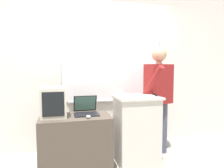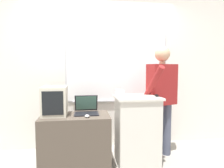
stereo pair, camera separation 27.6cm
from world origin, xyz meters
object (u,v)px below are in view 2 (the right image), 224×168
object	(u,v)px
laptop	(86,108)
computer_mouse_by_laptop	(87,116)
computer_mouse_by_keyboard	(156,95)
crt_monitor	(55,101)
wireless_keyboard	(138,96)
person_presenter	(162,93)
lectern_podium	(137,130)
coffee_mug	(119,92)
side_desk	(76,141)

from	to	relation	value
laptop	computer_mouse_by_laptop	distance (m)	0.25
computer_mouse_by_keyboard	crt_monitor	world-z (taller)	crt_monitor
wireless_keyboard	computer_mouse_by_laptop	world-z (taller)	wireless_keyboard
crt_monitor	computer_mouse_by_keyboard	bearing A→B (deg)	-5.35
wireless_keyboard	crt_monitor	xyz separation A→B (m)	(-1.13, 0.14, -0.06)
person_presenter	wireless_keyboard	distance (m)	0.51
lectern_podium	wireless_keyboard	xyz separation A→B (m)	(-0.01, -0.07, 0.50)
laptop	computer_mouse_by_keyboard	xyz separation A→B (m)	(0.97, -0.18, 0.19)
crt_monitor	coffee_mug	distance (m)	0.92
lectern_podium	laptop	size ratio (longest dim) A/B	2.89
side_desk	computer_mouse_by_laptop	distance (m)	0.44
wireless_keyboard	crt_monitor	world-z (taller)	crt_monitor
wireless_keyboard	coffee_mug	xyz separation A→B (m)	(-0.22, 0.26, 0.03)
wireless_keyboard	lectern_podium	bearing A→B (deg)	84.18
laptop	computer_mouse_by_laptop	xyz separation A→B (m)	(0.01, -0.24, -0.05)
lectern_podium	side_desk	world-z (taller)	lectern_podium
computer_mouse_by_keyboard	crt_monitor	distance (m)	1.40
computer_mouse_by_keyboard	wireless_keyboard	bearing A→B (deg)	-177.80
laptop	side_desk	bearing A→B (deg)	-145.34
coffee_mug	wireless_keyboard	bearing A→B (deg)	-49.29
person_presenter	computer_mouse_by_keyboard	bearing A→B (deg)	-144.17
coffee_mug	person_presenter	bearing A→B (deg)	-0.19
crt_monitor	laptop	bearing A→B (deg)	6.84
lectern_podium	person_presenter	world-z (taller)	person_presenter
lectern_podium	coffee_mug	size ratio (longest dim) A/B	7.12
lectern_podium	coffee_mug	world-z (taller)	coffee_mug
lectern_podium	person_presenter	xyz separation A→B (m)	(0.44, 0.19, 0.50)
computer_mouse_by_keyboard	coffee_mug	bearing A→B (deg)	153.04
wireless_keyboard	crt_monitor	bearing A→B (deg)	172.89
lectern_podium	computer_mouse_by_laptop	size ratio (longest dim) A/B	9.77
wireless_keyboard	side_desk	bearing A→B (deg)	174.25
side_desk	person_presenter	size ratio (longest dim) A/B	0.55
crt_monitor	side_desk	bearing A→B (deg)	-11.33
computer_mouse_by_keyboard	crt_monitor	size ratio (longest dim) A/B	0.26
laptop	coffee_mug	size ratio (longest dim) A/B	2.46
computer_mouse_by_laptop	lectern_podium	bearing A→B (deg)	9.45
crt_monitor	coffee_mug	bearing A→B (deg)	7.43
side_desk	person_presenter	bearing A→B (deg)	7.48
laptop	crt_monitor	xyz separation A→B (m)	(-0.43, -0.05, 0.13)
lectern_podium	computer_mouse_by_laptop	distance (m)	0.76
side_desk	crt_monitor	bearing A→B (deg)	168.67
person_presenter	computer_mouse_by_keyboard	size ratio (longest dim) A/B	17.01
crt_monitor	lectern_podium	bearing A→B (deg)	-3.76
computer_mouse_by_keyboard	crt_monitor	xyz separation A→B (m)	(-1.39, 0.13, -0.06)
laptop	computer_mouse_by_laptop	size ratio (longest dim) A/B	3.38
computer_mouse_by_keyboard	coffee_mug	xyz separation A→B (m)	(-0.49, 0.25, 0.03)
lectern_podium	computer_mouse_by_laptop	world-z (taller)	lectern_podium
side_desk	computer_mouse_by_laptop	size ratio (longest dim) A/B	9.29
person_presenter	computer_mouse_by_laptop	world-z (taller)	person_presenter
person_presenter	coffee_mug	world-z (taller)	person_presenter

